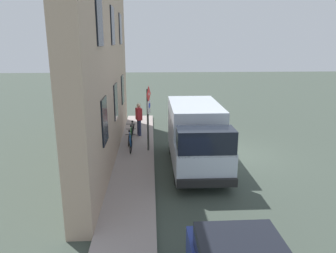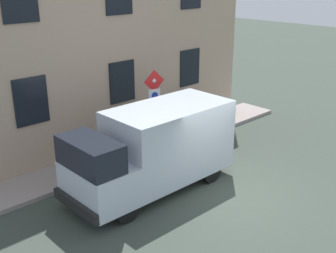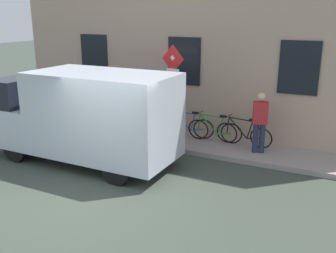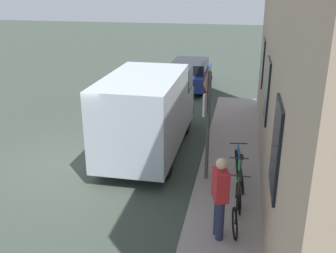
{
  "view_description": "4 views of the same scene",
  "coord_description": "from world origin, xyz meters",
  "px_view_note": "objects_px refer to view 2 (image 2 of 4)",
  "views": [
    {
      "loc": [
        3.59,
        13.71,
        4.98
      ],
      "look_at": [
        2.84,
        -0.14,
        1.29
      ],
      "focal_mm": 34.33,
      "sensor_mm": 36.0,
      "label": 1
    },
    {
      "loc": [
        -6.9,
        9.03,
        6.26
      ],
      "look_at": [
        2.72,
        -0.03,
        1.39
      ],
      "focal_mm": 45.44,
      "sensor_mm": 36.0,
      "label": 2
    },
    {
      "loc": [
        -6.18,
        -5.08,
        3.94
      ],
      "look_at": [
        3.0,
        -0.48,
        0.93
      ],
      "focal_mm": 41.35,
      "sensor_mm": 36.0,
      "label": 3
    },
    {
      "loc": [
        4.52,
        -9.36,
        4.94
      ],
      "look_at": [
        2.72,
        -0.25,
        1.48
      ],
      "focal_mm": 41.68,
      "sensor_mm": 36.0,
      "label": 4
    }
  ],
  "objects_px": {
    "delivery_van": "(154,148)",
    "bicycle_black": "(175,123)",
    "sign_post_stacked": "(154,100)",
    "bicycle_green": "(159,128)",
    "bicycle_blue": "(141,134)",
    "pedestrian": "(191,109)"
  },
  "relations": [
    {
      "from": "sign_post_stacked",
      "to": "bicycle_green",
      "type": "relative_size",
      "value": 1.66
    },
    {
      "from": "delivery_van",
      "to": "bicycle_black",
      "type": "distance_m",
      "value": 4.62
    },
    {
      "from": "sign_post_stacked",
      "to": "delivery_van",
      "type": "height_order",
      "value": "sign_post_stacked"
    },
    {
      "from": "sign_post_stacked",
      "to": "bicycle_green",
      "type": "distance_m",
      "value": 2.03
    },
    {
      "from": "bicycle_black",
      "to": "pedestrian",
      "type": "xyz_separation_m",
      "value": [
        -0.34,
        -0.53,
        0.56
      ]
    },
    {
      "from": "sign_post_stacked",
      "to": "pedestrian",
      "type": "height_order",
      "value": "sign_post_stacked"
    },
    {
      "from": "bicycle_black",
      "to": "bicycle_green",
      "type": "height_order",
      "value": "same"
    },
    {
      "from": "bicycle_black",
      "to": "bicycle_green",
      "type": "xyz_separation_m",
      "value": [
        -0.0,
        0.91,
        0.0
      ]
    },
    {
      "from": "delivery_van",
      "to": "sign_post_stacked",
      "type": "bearing_deg",
      "value": -131.38
    },
    {
      "from": "sign_post_stacked",
      "to": "delivery_van",
      "type": "bearing_deg",
      "value": 138.48
    },
    {
      "from": "sign_post_stacked",
      "to": "bicycle_blue",
      "type": "bearing_deg",
      "value": -5.1
    },
    {
      "from": "delivery_van",
      "to": "pedestrian",
      "type": "bearing_deg",
      "value": -149.22
    },
    {
      "from": "bicycle_black",
      "to": "pedestrian",
      "type": "distance_m",
      "value": 0.85
    },
    {
      "from": "delivery_van",
      "to": "bicycle_blue",
      "type": "relative_size",
      "value": 3.12
    },
    {
      "from": "bicycle_blue",
      "to": "sign_post_stacked",
      "type": "bearing_deg",
      "value": 77.2
    },
    {
      "from": "delivery_van",
      "to": "bicycle_green",
      "type": "xyz_separation_m",
      "value": [
        2.78,
        -2.68,
        -0.82
      ]
    },
    {
      "from": "delivery_van",
      "to": "bicycle_blue",
      "type": "xyz_separation_m",
      "value": [
        2.78,
        -1.77,
        -0.82
      ]
    },
    {
      "from": "bicycle_green",
      "to": "pedestrian",
      "type": "bearing_deg",
      "value": 163.76
    },
    {
      "from": "sign_post_stacked",
      "to": "bicycle_green",
      "type": "xyz_separation_m",
      "value": [
        0.87,
        -0.99,
        -1.55
      ]
    },
    {
      "from": "sign_post_stacked",
      "to": "pedestrian",
      "type": "bearing_deg",
      "value": -77.69
    },
    {
      "from": "delivery_van",
      "to": "bicycle_green",
      "type": "height_order",
      "value": "delivery_van"
    },
    {
      "from": "bicycle_green",
      "to": "pedestrian",
      "type": "relative_size",
      "value": 1.0
    }
  ]
}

